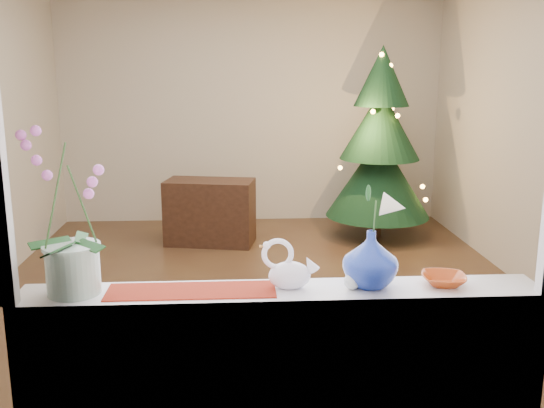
% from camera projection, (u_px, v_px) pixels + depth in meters
% --- Properties ---
extents(ground, '(5.00, 5.00, 0.00)m').
position_uv_depth(ground, '(260.00, 292.00, 5.05)').
color(ground, '#3E2519').
rests_on(ground, ground).
extents(wall_back, '(4.50, 0.10, 2.70)m').
position_uv_depth(wall_back, '(251.00, 109.00, 7.18)').
color(wall_back, beige).
rests_on(wall_back, ground).
extents(wall_front, '(4.50, 0.10, 2.70)m').
position_uv_depth(wall_front, '(286.00, 196.00, 2.32)').
color(wall_front, beige).
rests_on(wall_front, ground).
extents(wall_right, '(0.10, 5.00, 2.70)m').
position_uv_depth(wall_right, '(538.00, 128.00, 4.88)').
color(wall_right, beige).
rests_on(wall_right, ground).
extents(window_apron, '(2.20, 0.08, 0.88)m').
position_uv_depth(window_apron, '(284.00, 404.00, 2.56)').
color(window_apron, white).
rests_on(window_apron, ground).
extents(windowsill, '(2.20, 0.26, 0.04)m').
position_uv_depth(windowsill, '(282.00, 294.00, 2.54)').
color(windowsill, white).
rests_on(windowsill, window_apron).
extents(window_frame, '(2.22, 0.06, 1.60)m').
position_uv_depth(window_frame, '(285.00, 103.00, 2.27)').
color(window_frame, white).
rests_on(window_frame, windowsill).
extents(runner, '(0.70, 0.20, 0.01)m').
position_uv_depth(runner, '(191.00, 291.00, 2.51)').
color(runner, maroon).
rests_on(runner, windowsill).
extents(orchid_pot, '(0.25, 0.25, 0.69)m').
position_uv_depth(orchid_pot, '(69.00, 212.00, 2.42)').
color(orchid_pot, white).
rests_on(orchid_pot, windowsill).
extents(swan, '(0.25, 0.12, 0.21)m').
position_uv_depth(swan, '(290.00, 265.00, 2.53)').
color(swan, white).
rests_on(swan, windowsill).
extents(blue_vase, '(0.27, 0.27, 0.28)m').
position_uv_depth(blue_vase, '(371.00, 255.00, 2.55)').
color(blue_vase, navy).
rests_on(blue_vase, windowsill).
extents(lily, '(0.15, 0.09, 0.21)m').
position_uv_depth(lily, '(373.00, 198.00, 2.49)').
color(lily, white).
rests_on(lily, blue_vase).
extents(paperweight, '(0.08, 0.08, 0.07)m').
position_uv_depth(paperweight, '(352.00, 281.00, 2.53)').
color(paperweight, silver).
rests_on(paperweight, windowsill).
extents(amber_dish, '(0.19, 0.19, 0.04)m').
position_uv_depth(amber_dish, '(444.00, 280.00, 2.59)').
color(amber_dish, '#A83C12').
rests_on(amber_dish, windowsill).
extents(xmas_tree, '(1.26, 1.26, 2.06)m').
position_uv_depth(xmas_tree, '(380.00, 144.00, 6.50)').
color(xmas_tree, black).
rests_on(xmas_tree, ground).
extents(side_table, '(0.98, 0.62, 0.68)m').
position_uv_depth(side_table, '(210.00, 212.00, 6.38)').
color(side_table, black).
rests_on(side_table, ground).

